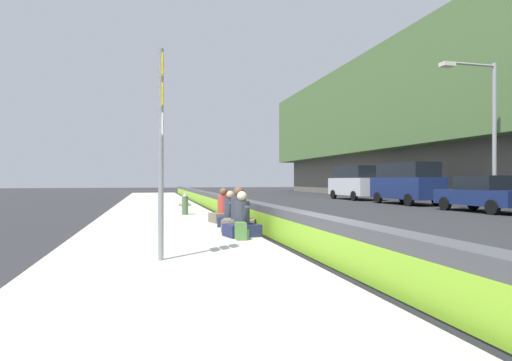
{
  "coord_description": "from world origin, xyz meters",
  "views": [
    {
      "loc": [
        -7.08,
        3.03,
        1.5
      ],
      "look_at": [
        7.24,
        -0.57,
        1.49
      ],
      "focal_mm": 29.65,
      "sensor_mm": 36.0,
      "label": 1
    }
  ],
  "objects": [
    {
      "name": "backpack",
      "position": [
        2.33,
        1.01,
        0.33
      ],
      "size": [
        0.32,
        0.28,
        0.4
      ],
      "color": "#4C7A3D",
      "rests_on": "sidewalk_strip"
    },
    {
      "name": "fire_hydrant",
      "position": [
        9.73,
        1.69,
        0.59
      ],
      "size": [
        0.26,
        0.46,
        0.88
      ],
      "color": "#47663D",
      "rests_on": "sidewalk_strip"
    },
    {
      "name": "parked_car_third",
      "position": [
        9.51,
        -12.11,
        0.86
      ],
      "size": [
        4.56,
        2.08,
        1.71
      ],
      "color": "navy",
      "rests_on": "ground_plane"
    },
    {
      "name": "sidewalk_strip",
      "position": [
        0.0,
        2.65,
        0.07
      ],
      "size": [
        80.0,
        4.4,
        0.14
      ],
      "primitive_type": "cube",
      "color": "#B5B2A8",
      "rests_on": "ground_plane"
    },
    {
      "name": "jersey_barrier",
      "position": [
        0.0,
        0.0,
        0.42
      ],
      "size": [
        76.0,
        0.45,
        0.85
      ],
      "color": "#47474C",
      "rests_on": "ground_plane"
    },
    {
      "name": "seated_person_far",
      "position": [
        6.4,
        0.72,
        0.49
      ],
      "size": [
        0.85,
        0.93,
        1.11
      ],
      "color": "#706651",
      "rests_on": "sidewalk_strip"
    },
    {
      "name": "parked_car_fourth",
      "position": [
        15.92,
        -12.32,
        1.35
      ],
      "size": [
        5.15,
        2.2,
        2.56
      ],
      "color": "navy",
      "rests_on": "ground_plane"
    },
    {
      "name": "street_lamp",
      "position": [
        10.27,
        -12.96,
        4.49
      ],
      "size": [
        0.44,
        3.14,
        7.28
      ],
      "color": "#9E9EA3",
      "rests_on": "ground_plane"
    },
    {
      "name": "seated_person_rear",
      "position": [
        5.2,
        0.72,
        0.47
      ],
      "size": [
        0.77,
        0.86,
        1.05
      ],
      "color": "#23284C",
      "rests_on": "sidewalk_strip"
    },
    {
      "name": "ground_plane",
      "position": [
        0.0,
        0.0,
        0.0
      ],
      "size": [
        160.0,
        160.0,
        0.0
      ],
      "primitive_type": "plane",
      "color": "#2B2B2D",
      "rests_on": "ground"
    },
    {
      "name": "parked_car_midline",
      "position": [
        22.42,
        -12.19,
        1.35
      ],
      "size": [
        5.16,
        2.24,
        2.56
      ],
      "color": "silver",
      "rests_on": "ground_plane"
    },
    {
      "name": "seated_person_foreground",
      "position": [
        2.91,
        0.87,
        0.48
      ],
      "size": [
        0.81,
        0.9,
        1.09
      ],
      "color": "#23284C",
      "rests_on": "sidewalk_strip"
    },
    {
      "name": "seated_person_middle",
      "position": [
        3.93,
        0.74,
        0.51
      ],
      "size": [
        0.94,
        1.03,
        1.19
      ],
      "color": "#706651",
      "rests_on": "sidewalk_strip"
    },
    {
      "name": "route_sign_post",
      "position": [
        0.28,
        2.84,
        2.23
      ],
      "size": [
        0.44,
        0.09,
        3.6
      ],
      "color": "gray",
      "rests_on": "sidewalk_strip"
    }
  ]
}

